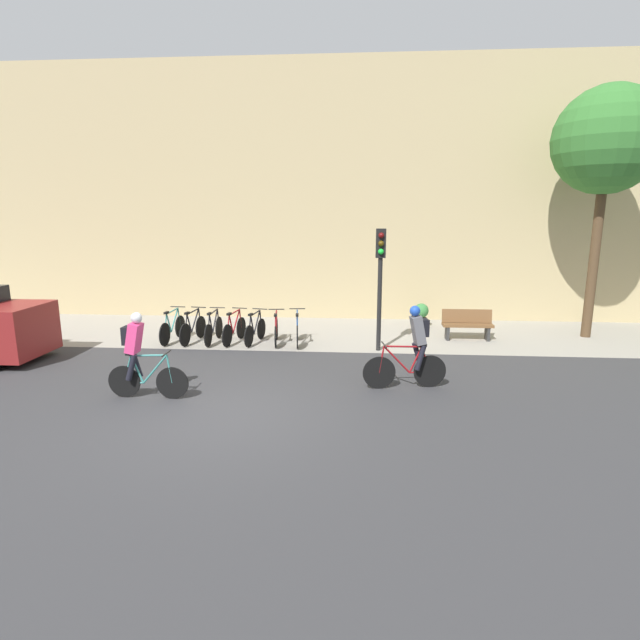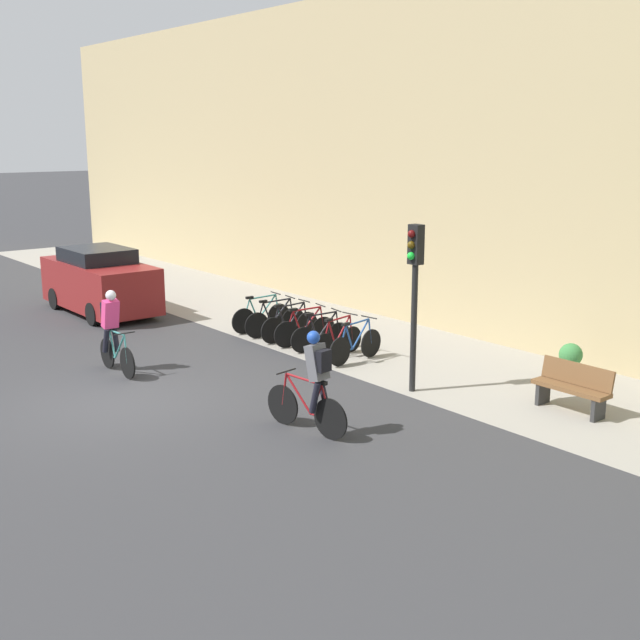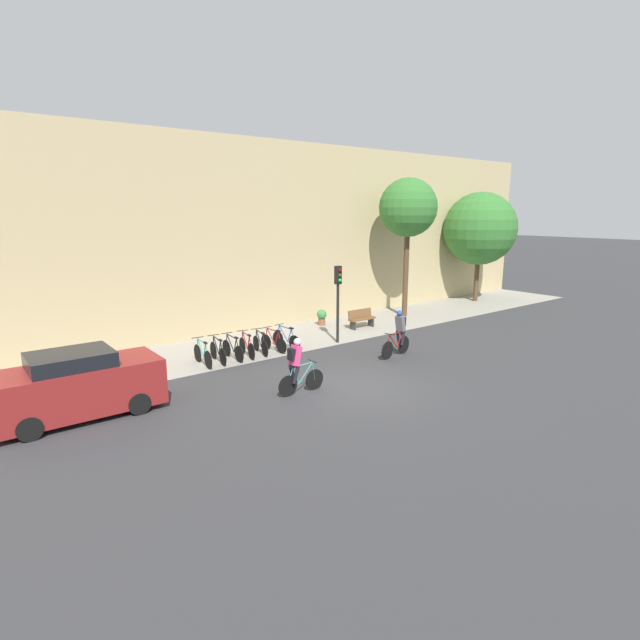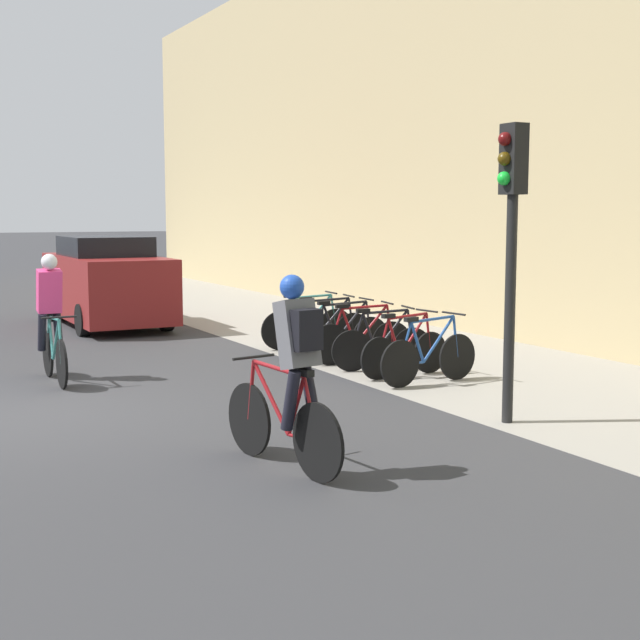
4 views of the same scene
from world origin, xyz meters
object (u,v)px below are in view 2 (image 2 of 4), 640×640
parked_bike_3 (305,329)px  traffic_light_pole (415,277)px  cyclist_grey (314,380)px  parked_bike_4 (321,335)px  parked_bike_6 (356,344)px  bench (572,387)px  potted_plant (570,360)px  cyclist_pink (112,328)px  parked_bike_1 (275,320)px  parked_bike_5 (338,340)px  parked_bike_2 (290,325)px  parked_car (100,282)px  parked_bike_0 (261,316)px

parked_bike_3 → traffic_light_pole: size_ratio=0.50×
cyclist_grey → parked_bike_4: cyclist_grey is taller
parked_bike_6 → bench: (4.97, 0.88, 0.07)m
parked_bike_6 → potted_plant: size_ratio=2.15×
cyclist_pink → parked_bike_6: cyclist_pink is taller
parked_bike_1 → potted_plant: size_ratio=2.17×
parked_bike_5 → bench: 5.65m
parked_bike_5 → parked_bike_6: 0.61m
parked_bike_2 → parked_car: parked_car is taller
parked_car → parked_bike_5: bearing=16.4°
parked_car → parked_bike_6: bearing=15.3°
parked_bike_1 → cyclist_grey: bearing=-30.4°
cyclist_grey → potted_plant: bearing=81.4°
cyclist_grey → parked_bike_5: 4.99m
parked_car → potted_plant: 13.09m
parked_bike_3 → potted_plant: (5.65, 2.52, 0.04)m
cyclist_grey → parked_bike_6: (-2.91, 3.49, -0.55)m
cyclist_pink → parked_bike_6: (2.66, 4.52, -0.55)m
parked_bike_4 → traffic_light_pole: traffic_light_pole is taller
parked_bike_4 → parked_bike_1: bearing=-180.0°
parked_bike_0 → bench: size_ratio=1.18×
cyclist_pink → parked_car: size_ratio=0.41×
traffic_light_pole → parked_car: size_ratio=0.77×
parked_bike_2 → bench: size_ratio=1.16×
parked_bike_0 → traffic_light_pole: size_ratio=0.52×
parked_bike_6 → traffic_light_pole: traffic_light_pole is taller
cyclist_grey → traffic_light_pole: bearing=101.7°
cyclist_grey → parked_bike_0: bearing=152.0°
cyclist_pink → bench: 9.35m
parked_bike_0 → bench: (8.64, 0.88, 0.06)m
parked_bike_4 → parked_bike_6: bearing=-0.0°
parked_bike_4 → parked_bike_6: parked_bike_6 is taller
traffic_light_pole → potted_plant: traffic_light_pole is taller
parked_bike_4 → bench: 6.25m
parked_bike_1 → parked_bike_3: bearing=0.0°
potted_plant → cyclist_pink: bearing=-132.6°
parked_bike_3 → potted_plant: parked_bike_3 is taller
cyclist_pink → cyclist_grey: size_ratio=0.99×
parked_bike_2 → bench: 7.47m
parked_bike_3 → parked_bike_6: (1.84, -0.00, 0.00)m
cyclist_grey → traffic_light_pole: (-0.61, 2.95, 1.35)m
parked_bike_6 → traffic_light_pole: size_ratio=0.51×
cyclist_pink → parked_bike_3: size_ratio=1.08×
parked_bike_1 → potted_plant: parked_bike_1 is taller
cyclist_pink → parked_bike_3: (0.82, 4.52, -0.55)m
cyclist_pink → parked_bike_2: 4.56m
parked_bike_4 → potted_plant: parked_bike_4 is taller
parked_bike_3 → parked_bike_5: parked_bike_3 is taller
parked_car → parked_bike_2: bearing=21.1°
cyclist_pink → cyclist_grey: cyclist_grey is taller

